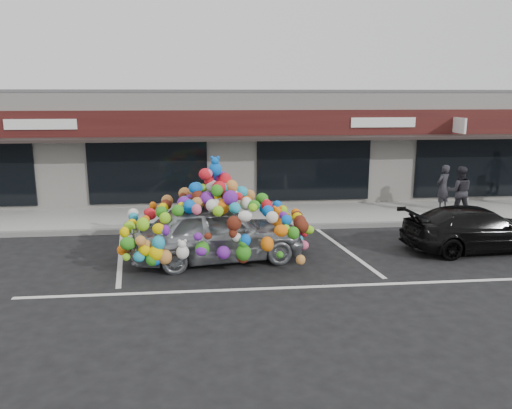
{
  "coord_description": "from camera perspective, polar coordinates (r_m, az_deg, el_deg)",
  "views": [
    {
      "loc": [
        -0.92,
        -12.44,
        4.14
      ],
      "look_at": [
        0.46,
        1.4,
        1.07
      ],
      "focal_mm": 35.0,
      "sensor_mm": 36.0,
      "label": 1
    }
  ],
  "objects": [
    {
      "name": "parking_stripe_left",
      "position": [
        13.49,
        -15.23,
        -5.84
      ],
      "size": [
        0.73,
        4.37,
        0.01
      ],
      "primitive_type": "cube",
      "rotation": [
        0.0,
        0.0,
        0.14
      ],
      "color": "silver",
      "rests_on": "ground"
    },
    {
      "name": "black_sedan",
      "position": [
        14.76,
        23.95,
        -2.54
      ],
      "size": [
        1.96,
        4.18,
        1.18
      ],
      "primitive_type": "imported",
      "rotation": [
        0.0,
        0.0,
        1.65
      ],
      "color": "black",
      "rests_on": "ground"
    },
    {
      "name": "ground",
      "position": [
        13.14,
        -1.41,
        -5.9
      ],
      "size": [
        90.0,
        90.0,
        0.0
      ],
      "primitive_type": "plane",
      "color": "black",
      "rests_on": "ground"
    },
    {
      "name": "pedestrian_b",
      "position": [
        17.92,
        22.21,
        1.41
      ],
      "size": [
        0.96,
        0.84,
        1.68
      ],
      "primitive_type": "imported",
      "rotation": [
        0.0,
        0.0,
        2.85
      ],
      "color": "black",
      "rests_on": "sidewalk"
    },
    {
      "name": "sidewalk",
      "position": [
        16.96,
        -2.44,
        -1.42
      ],
      "size": [
        26.0,
        3.0,
        0.15
      ],
      "primitive_type": "cube",
      "color": "#999993",
      "rests_on": "ground"
    },
    {
      "name": "parking_stripe_mid",
      "position": [
        13.81,
        10.24,
        -5.17
      ],
      "size": [
        0.73,
        4.37,
        0.01
      ],
      "primitive_type": "cube",
      "rotation": [
        0.0,
        0.0,
        0.14
      ],
      "color": "silver",
      "rests_on": "ground"
    },
    {
      "name": "lane_line",
      "position": [
        11.33,
        9.77,
        -9.13
      ],
      "size": [
        14.0,
        0.12,
        0.01
      ],
      "primitive_type": "cube",
      "color": "silver",
      "rests_on": "ground"
    },
    {
      "name": "shop_building",
      "position": [
        20.99,
        -3.2,
        7.04
      ],
      "size": [
        24.0,
        7.2,
        4.31
      ],
      "color": "white",
      "rests_on": "ground"
    },
    {
      "name": "kerb",
      "position": [
        15.51,
        -2.11,
        -2.74
      ],
      "size": [
        26.0,
        0.18,
        0.16
      ],
      "primitive_type": "cube",
      "color": "slate",
      "rests_on": "ground"
    },
    {
      "name": "toy_car",
      "position": [
        12.61,
        -4.41,
        -2.4
      ],
      "size": [
        3.14,
        4.87,
        2.69
      ],
      "rotation": [
        0.0,
        0.0,
        1.73
      ],
      "color": "#A0A4AB",
      "rests_on": "ground"
    },
    {
      "name": "pedestrian_a",
      "position": [
        18.73,
        20.58,
        1.85
      ],
      "size": [
        0.7,
        0.62,
        1.6
      ],
      "primitive_type": "imported",
      "rotation": [
        0.0,
        0.0,
        3.65
      ],
      "color": "black",
      "rests_on": "sidewalk"
    }
  ]
}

